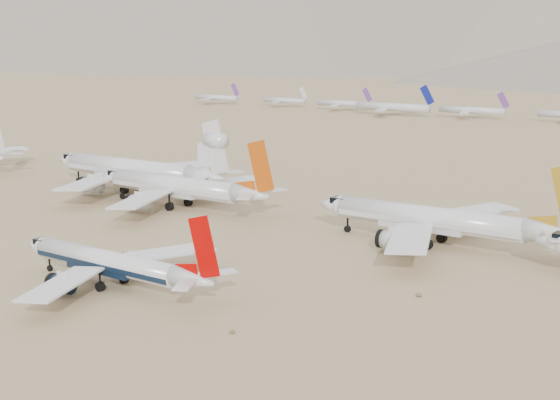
# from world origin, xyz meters

# --- Properties ---
(ground) EXTENTS (7000.00, 7000.00, 0.00)m
(ground) POSITION_xyz_m (0.00, 0.00, 0.00)
(ground) COLOR #927655
(ground) RESTS_ON ground
(main_airliner) EXTENTS (41.30, 40.33, 14.57)m
(main_airliner) POSITION_xyz_m (-3.83, 6.27, 4.01)
(main_airliner) COLOR silver
(main_airliner) RESTS_ON ground
(row2_gold_tail) EXTENTS (52.01, 50.87, 18.52)m
(row2_gold_tail) POSITION_xyz_m (27.47, 61.34, 5.18)
(row2_gold_tail) COLOR silver
(row2_gold_tail) RESTS_ON ground
(row2_orange_tail) EXTENTS (51.53, 50.41, 18.38)m
(row2_orange_tail) POSITION_xyz_m (-38.00, 58.85, 5.16)
(row2_orange_tail) COLOR silver
(row2_orange_tail) RESTS_ON ground
(row2_white_trijet) EXTENTS (59.43, 58.08, 21.06)m
(row2_white_trijet) POSITION_xyz_m (-61.81, 68.05, 6.10)
(row2_white_trijet) COLOR silver
(row2_white_trijet) RESTS_ON ground
(distant_storage_row) EXTENTS (467.76, 64.19, 15.39)m
(distant_storage_row) POSITION_xyz_m (-30.02, 328.65, 4.37)
(distant_storage_row) COLOR silver
(distant_storage_row) RESTS_ON ground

